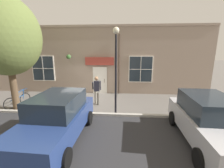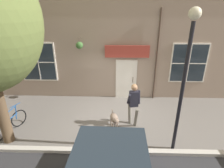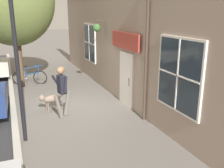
{
  "view_description": "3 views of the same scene",
  "coord_description": "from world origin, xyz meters",
  "px_view_note": "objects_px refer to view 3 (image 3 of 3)",
  "views": [
    {
      "loc": [
        9.32,
        2.39,
        3.37
      ],
      "look_at": [
        -1.39,
        1.57,
        0.94
      ],
      "focal_mm": 24.0,
      "sensor_mm": 36.0,
      "label": 1
    },
    {
      "loc": [
        6.52,
        0.07,
        4.3
      ],
      "look_at": [
        -0.97,
        -0.15,
        1.26
      ],
      "focal_mm": 28.0,
      "sensor_mm": 36.0,
      "label": 2
    },
    {
      "loc": [
        1.94,
        8.94,
        3.58
      ],
      "look_at": [
        -1.03,
        1.83,
        1.34
      ],
      "focal_mm": 40.0,
      "sensor_mm": 36.0,
      "label": 3
    }
  ],
  "objects_px": {
    "dog_on_leash": "(50,99)",
    "fire_hydrant": "(23,78)",
    "pedestrian_walking": "(62,87)",
    "street_lamp": "(14,37)",
    "leaning_bicycle": "(30,77)",
    "street_tree_by_curb": "(12,2)"
  },
  "relations": [
    {
      "from": "dog_on_leash",
      "to": "fire_hydrant",
      "type": "xyz_separation_m",
      "value": [
        0.7,
        -3.9,
        -0.06
      ]
    },
    {
      "from": "dog_on_leash",
      "to": "fire_hydrant",
      "type": "distance_m",
      "value": 3.96
    },
    {
      "from": "pedestrian_walking",
      "to": "dog_on_leash",
      "type": "bearing_deg",
      "value": -67.35
    },
    {
      "from": "pedestrian_walking",
      "to": "street_lamp",
      "type": "height_order",
      "value": "street_lamp"
    },
    {
      "from": "street_lamp",
      "to": "fire_hydrant",
      "type": "distance_m",
      "value": 6.45
    },
    {
      "from": "dog_on_leash",
      "to": "leaning_bicycle",
      "type": "distance_m",
      "value": 4.06
    },
    {
      "from": "pedestrian_walking",
      "to": "dog_on_leash",
      "type": "height_order",
      "value": "pedestrian_walking"
    },
    {
      "from": "dog_on_leash",
      "to": "street_tree_by_curb",
      "type": "height_order",
      "value": "street_tree_by_curb"
    },
    {
      "from": "pedestrian_walking",
      "to": "street_tree_by_curb",
      "type": "distance_m",
      "value": 5.53
    },
    {
      "from": "dog_on_leash",
      "to": "fire_hydrant",
      "type": "bearing_deg",
      "value": -79.86
    },
    {
      "from": "dog_on_leash",
      "to": "street_lamp",
      "type": "xyz_separation_m",
      "value": [
        1.06,
        2.01,
        2.49
      ]
    },
    {
      "from": "street_lamp",
      "to": "dog_on_leash",
      "type": "bearing_deg",
      "value": -117.84
    },
    {
      "from": "dog_on_leash",
      "to": "street_tree_by_curb",
      "type": "distance_m",
      "value": 5.28
    },
    {
      "from": "street_tree_by_curb",
      "to": "fire_hydrant",
      "type": "distance_m",
      "value": 3.62
    },
    {
      "from": "dog_on_leash",
      "to": "street_lamp",
      "type": "height_order",
      "value": "street_lamp"
    },
    {
      "from": "street_lamp",
      "to": "fire_hydrant",
      "type": "height_order",
      "value": "street_lamp"
    },
    {
      "from": "dog_on_leash",
      "to": "pedestrian_walking",
      "type": "bearing_deg",
      "value": 112.65
    },
    {
      "from": "leaning_bicycle",
      "to": "street_lamp",
      "type": "distance_m",
      "value": 6.61
    },
    {
      "from": "pedestrian_walking",
      "to": "dog_on_leash",
      "type": "distance_m",
      "value": 1.04
    },
    {
      "from": "street_lamp",
      "to": "fire_hydrant",
      "type": "relative_size",
      "value": 5.79
    },
    {
      "from": "leaning_bicycle",
      "to": "street_tree_by_curb",
      "type": "bearing_deg",
      "value": 25.52
    },
    {
      "from": "leaning_bicycle",
      "to": "fire_hydrant",
      "type": "distance_m",
      "value": 0.35
    }
  ]
}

